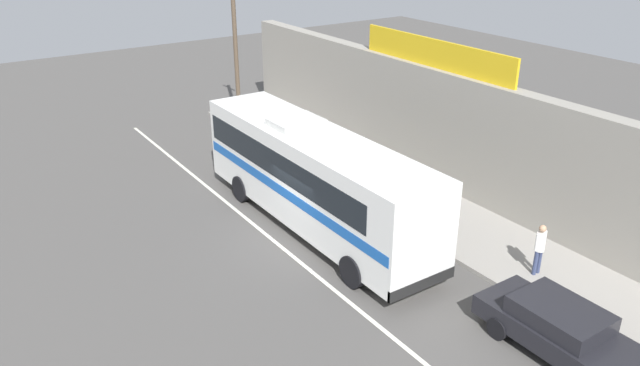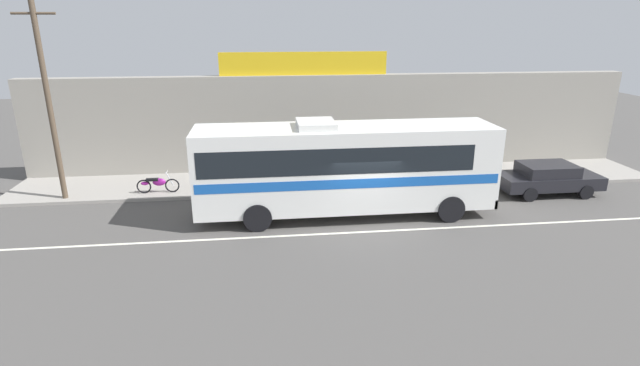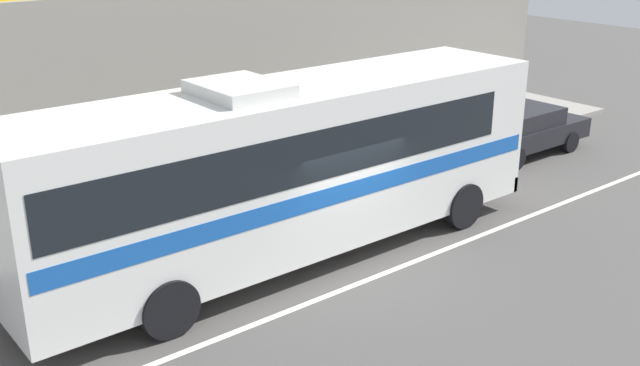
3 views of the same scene
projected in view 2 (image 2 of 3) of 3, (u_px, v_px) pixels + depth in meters
ground_plane at (364, 223)px, 18.44m from camera, size 70.00×70.00×0.00m
sidewalk_slab at (342, 180)px, 23.32m from camera, size 30.00×3.60×0.14m
storefront_facade at (336, 123)px, 24.61m from camera, size 30.00×0.70×4.80m
storefront_billboard at (304, 63)px, 23.50m from camera, size 8.14×0.12×1.10m
road_center_stripe at (368, 232)px, 17.68m from camera, size 30.00×0.14×0.01m
intercity_bus at (344, 165)px, 18.62m from camera, size 11.41×2.64×3.78m
parked_car at (548, 178)px, 21.41m from camera, size 4.39×1.91×1.37m
utility_pole at (48, 100)px, 19.40m from camera, size 1.60×0.22×8.03m
motorcycle_blue at (157, 183)px, 21.19m from camera, size 1.82×0.56×0.94m
motorcycle_green at (230, 181)px, 21.47m from camera, size 1.96×0.56×0.94m
pedestrian_far_right at (469, 156)px, 23.33m from camera, size 0.30×0.48×1.69m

